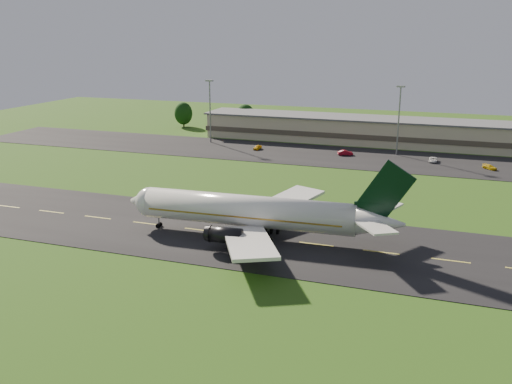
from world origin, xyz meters
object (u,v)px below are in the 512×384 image
(light_mast_west, at_px, (210,104))
(service_vehicle_c, at_px, (433,160))
(light_mast_centre, at_px, (399,112))
(airliner, at_px, (253,212))
(service_vehicle_b, at_px, (345,153))
(terminal, at_px, (407,133))
(service_vehicle_a, at_px, (258,147))
(service_vehicle_d, at_px, (490,167))

(light_mast_west, distance_m, service_vehicle_c, 72.06)
(light_mast_centre, bearing_deg, service_vehicle_c, -31.55)
(airliner, relative_size, light_mast_west, 2.52)
(airliner, xyz_separation_m, service_vehicle_b, (2.43, 74.20, -3.82))
(airliner, relative_size, terminal, 0.35)
(airliner, height_order, light_mast_centre, light_mast_centre)
(light_mast_west, bearing_deg, service_vehicle_c, -5.33)
(light_mast_centre, distance_m, service_vehicle_b, 19.38)
(terminal, distance_m, service_vehicle_b, 27.09)
(service_vehicle_a, distance_m, service_vehicle_d, 66.92)
(airliner, relative_size, service_vehicle_a, 13.06)
(service_vehicle_a, bearing_deg, service_vehicle_d, 0.78)
(service_vehicle_b, relative_size, service_vehicle_d, 1.09)
(service_vehicle_d, bearing_deg, service_vehicle_c, 118.01)
(airliner, height_order, light_mast_west, light_mast_west)
(service_vehicle_b, bearing_deg, light_mast_west, 61.78)
(airliner, distance_m, light_mast_west, 91.34)
(service_vehicle_c, height_order, service_vehicle_d, service_vehicle_c)
(service_vehicle_b, distance_m, service_vehicle_d, 39.85)
(terminal, distance_m, light_mast_west, 64.10)
(light_mast_west, height_order, service_vehicle_a, light_mast_west)
(light_mast_west, height_order, light_mast_centre, same)
(light_mast_centre, relative_size, service_vehicle_d, 4.96)
(service_vehicle_b, height_order, service_vehicle_d, service_vehicle_b)
(light_mast_west, relative_size, light_mast_centre, 1.00)
(terminal, height_order, service_vehicle_b, terminal)
(airliner, relative_size, service_vehicle_b, 11.47)
(terminal, distance_m, service_vehicle_a, 48.50)
(airliner, distance_m, terminal, 97.81)
(terminal, relative_size, service_vehicle_d, 35.37)
(light_mast_west, bearing_deg, service_vehicle_b, -7.16)
(terminal, xyz_separation_m, service_vehicle_b, (-15.57, -21.94, -3.15))
(terminal, bearing_deg, light_mast_west, -165.24)
(light_mast_west, distance_m, service_vehicle_b, 47.70)
(light_mast_west, bearing_deg, terminal, 14.76)
(terminal, bearing_deg, service_vehicle_b, -125.36)
(terminal, xyz_separation_m, light_mast_centre, (-1.40, -16.18, 8.75))
(terminal, relative_size, service_vehicle_b, 32.41)
(service_vehicle_b, distance_m, service_vehicle_c, 24.94)
(airliner, xyz_separation_m, service_vehicle_a, (-24.82, 73.60, -3.89))
(airliner, height_order, service_vehicle_a, airliner)
(terminal, bearing_deg, light_mast_centre, -94.95)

